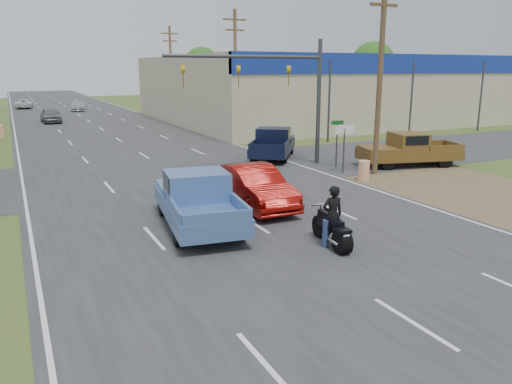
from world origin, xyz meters
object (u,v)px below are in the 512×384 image
motorcycle (333,231)px  distant_car_grey (51,115)px  rider (332,218)px  navy_pickup (273,143)px  brown_pickup (407,149)px  blue_pickup (197,199)px  distant_car_white (24,104)px  red_convertible (254,187)px  distant_car_silver (78,106)px

motorcycle → distant_car_grey: bearing=103.6°
rider → navy_pickup: size_ratio=0.32×
distant_car_grey → motorcycle: bearing=-86.2°
brown_pickup → distant_car_grey: 37.73m
navy_pickup → blue_pickup: bearing=-92.5°
rider → distant_car_white: size_ratio=0.41×
rider → distant_car_white: 65.40m
red_convertible → brown_pickup: (11.58, 4.02, 0.13)m
blue_pickup → navy_pickup: blue_pickup is taller
rider → brown_pickup: size_ratio=0.31×
brown_pickup → distant_car_white: brown_pickup is taller
blue_pickup → navy_pickup: (8.93, 11.09, -0.05)m
blue_pickup → navy_pickup: 14.23m
distant_car_grey → distant_car_silver: distant_car_grey is taller
distant_car_silver → blue_pickup: bearing=-85.8°
distant_car_silver → red_convertible: bearing=-82.7°
brown_pickup → distant_car_silver: 49.88m
rider → navy_pickup: navy_pickup is taller
red_convertible → distant_car_white: size_ratio=1.11×
motorcycle → brown_pickup: 14.72m
rider → distant_car_grey: (-4.86, 43.24, -0.17)m
rider → red_convertible: bearing=-81.0°
brown_pickup → navy_pickup: bearing=58.6°
motorcycle → distant_car_grey: (-4.85, 43.31, 0.22)m
distant_car_grey → distant_car_white: distant_car_grey is taller
blue_pickup → distant_car_grey: (-1.83, 39.39, -0.23)m
distant_car_grey → red_convertible: bearing=-85.5°
navy_pickup → brown_pickup: brown_pickup is taller
blue_pickup → distant_car_white: blue_pickup is taller
distant_car_grey → distant_car_silver: size_ratio=1.03×
red_convertible → rider: bearing=-87.2°
rider → distant_car_grey: 43.51m
red_convertible → blue_pickup: (-2.87, -1.33, 0.16)m
blue_pickup → distant_car_silver: 53.84m
red_convertible → navy_pickup: size_ratio=0.86×
navy_pickup → distant_car_silver: bearing=134.9°
motorcycle → navy_pickup: bearing=75.7°
rider → blue_pickup: blue_pickup is taller
red_convertible → distant_car_white: (-6.52, 59.88, -0.20)m
brown_pickup → distant_car_grey: bearing=40.3°
navy_pickup → distant_car_white: navy_pickup is taller
navy_pickup → distant_car_silver: (-6.40, 42.69, -0.31)m
navy_pickup → distant_car_grey: (-10.76, 28.30, -0.19)m
rider → blue_pickup: size_ratio=0.30×
motorcycle → blue_pickup: size_ratio=0.38×
red_convertible → motorcycle: red_convertible is taller
red_convertible → blue_pickup: blue_pickup is taller
blue_pickup → distant_car_silver: (2.53, 53.78, -0.36)m
rider → motorcycle: bearing=90.0°
red_convertible → distant_car_silver: bearing=91.4°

